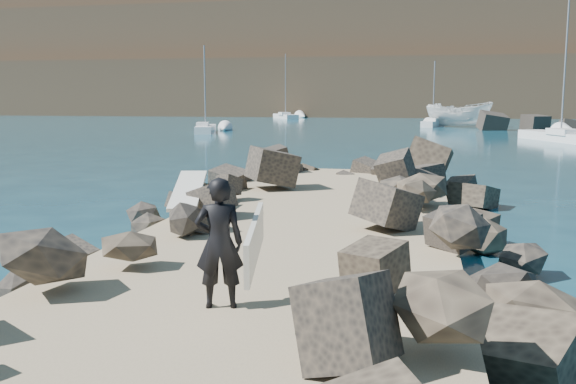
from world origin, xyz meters
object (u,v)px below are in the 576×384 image
Objects in this scene: boat_imported at (459,114)px; sailboat_a at (205,129)px; surfer_with_board at (224,243)px; surfboard_resting at (188,195)px.

sailboat_a reaches higher than boat_imported.
sailboat_a is (-17.18, 48.74, -1.07)m from surfer_with_board.
sailboat_a reaches higher than surfer_with_board.
surfboard_resting is 1.21× the size of surfer_with_board.
boat_imported is (8.86, 59.69, 0.33)m from surfboard_resting.
surfboard_resting is at bearing -71.32° from sailboat_a.
surfboard_resting is 6.52m from surfer_with_board.
boat_imported is 28.82m from sailboat_a.
surfer_with_board is 51.69m from sailboat_a.
sailboat_a is (-14.48, 42.82, -0.69)m from surfboard_resting.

